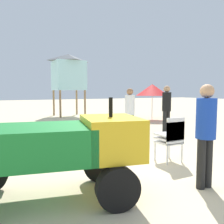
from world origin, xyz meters
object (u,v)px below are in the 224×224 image
(lifeguard_near_left, at_px, (206,129))
(stacked_plastic_chairs, at_px, (172,136))
(lifeguard_far_right, at_px, (130,110))
(utility_cart, at_px, (57,147))
(lifeguard_tower, at_px, (69,72))
(beach_umbrella_left, at_px, (152,90))
(lifeguard_near_center, at_px, (167,106))

(lifeguard_near_left, bearing_deg, stacked_plastic_chairs, 70.55)
(lifeguard_far_right, bearing_deg, utility_cart, -135.06)
(stacked_plastic_chairs, height_order, lifeguard_tower, lifeguard_tower)
(utility_cart, height_order, beach_umbrella_left, beach_umbrella_left)
(utility_cart, relative_size, lifeguard_near_center, 1.54)
(stacked_plastic_chairs, relative_size, lifeguard_tower, 0.26)
(lifeguard_near_center, xyz_separation_m, beach_umbrella_left, (2.38, 3.99, 0.62))
(lifeguard_near_left, relative_size, lifeguard_tower, 0.44)
(utility_cart, xyz_separation_m, stacked_plastic_chairs, (2.72, 0.63, -0.18))
(utility_cart, xyz_separation_m, lifeguard_tower, (3.73, 11.28, 2.00))
(utility_cart, distance_m, lifeguard_tower, 12.05)
(lifeguard_tower, bearing_deg, lifeguard_far_right, -93.17)
(lifeguard_tower, bearing_deg, utility_cart, -108.28)
(utility_cart, xyz_separation_m, lifeguard_near_center, (4.88, 3.32, 0.25))
(lifeguard_near_center, xyz_separation_m, lifeguard_tower, (-1.15, 7.96, 1.75))
(stacked_plastic_chairs, xyz_separation_m, lifeguard_near_center, (2.16, 2.70, 0.43))
(stacked_plastic_chairs, distance_m, lifeguard_near_center, 3.48)
(lifeguard_near_left, bearing_deg, lifeguard_near_center, 56.87)
(lifeguard_near_center, distance_m, lifeguard_far_right, 1.60)
(utility_cart, distance_m, beach_umbrella_left, 10.34)
(lifeguard_near_left, distance_m, beach_umbrella_left, 9.47)
(utility_cart, height_order, lifeguard_near_center, lifeguard_near_center)
(lifeguard_near_center, bearing_deg, beach_umbrella_left, 59.12)
(lifeguard_near_center, relative_size, beach_umbrella_left, 0.90)
(lifeguard_far_right, relative_size, beach_umbrella_left, 0.85)
(lifeguard_near_center, bearing_deg, utility_cart, -145.74)
(lifeguard_tower, xyz_separation_m, beach_umbrella_left, (3.53, -3.97, -1.13))
(stacked_plastic_chairs, relative_size, lifeguard_near_center, 0.57)
(utility_cart, relative_size, stacked_plastic_chairs, 2.69)
(lifeguard_far_right, bearing_deg, beach_umbrella_left, 45.38)
(lifeguard_near_left, xyz_separation_m, lifeguard_near_center, (2.62, 4.02, 0.05))
(utility_cart, relative_size, lifeguard_near_left, 1.61)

